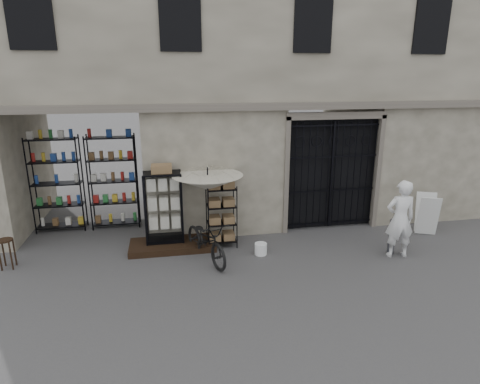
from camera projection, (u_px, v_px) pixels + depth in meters
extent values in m
plane|color=#27272A|center=(289.00, 269.00, 8.50)|extent=(80.00, 80.00, 0.00)
cube|color=#A9A08C|center=(251.00, 55.00, 11.01)|extent=(14.00, 4.00, 9.00)
cube|color=black|center=(83.00, 178.00, 9.92)|extent=(3.00, 1.70, 3.00)
cube|color=black|center=(86.00, 183.00, 10.46)|extent=(2.70, 0.50, 2.50)
cube|color=black|center=(329.00, 172.00, 10.53)|extent=(2.50, 0.06, 3.00)
cube|color=black|center=(331.00, 176.00, 10.40)|extent=(0.05, 0.05, 2.80)
cube|color=black|center=(173.00, 245.00, 9.51)|extent=(2.00, 0.90, 0.15)
cube|color=black|center=(165.00, 238.00, 9.61)|extent=(0.92, 0.67, 0.09)
cube|color=silver|center=(166.00, 210.00, 9.15)|extent=(0.76, 0.17, 1.56)
cube|color=silver|center=(164.00, 211.00, 9.41)|extent=(0.77, 0.51, 1.30)
cube|color=olive|center=(162.00, 171.00, 9.14)|extent=(0.53, 0.44, 0.19)
cube|color=black|center=(221.00, 215.00, 9.50)|extent=(0.78, 0.66, 1.52)
cube|color=olive|center=(221.00, 217.00, 9.51)|extent=(0.66, 0.54, 1.14)
cylinder|color=black|center=(208.00, 208.00, 9.39)|extent=(0.04, 0.04, 1.94)
imported|color=beige|center=(208.00, 178.00, 9.19)|extent=(1.77, 1.79, 1.31)
cylinder|color=white|center=(261.00, 249.00, 9.17)|extent=(0.36, 0.36, 0.27)
imported|color=black|center=(207.00, 260.00, 8.94)|extent=(0.92, 1.10, 1.80)
cylinder|color=black|center=(5.00, 240.00, 8.39)|extent=(0.38, 0.38, 0.03)
cube|color=black|center=(7.00, 254.00, 8.47)|extent=(0.29, 0.29, 0.64)
cylinder|color=#555860|center=(392.00, 237.00, 9.13)|extent=(0.20, 0.20, 0.83)
imported|color=white|center=(396.00, 256.00, 9.13)|extent=(0.84, 1.84, 0.43)
cube|color=silver|center=(428.00, 216.00, 10.10)|extent=(0.55, 0.42, 1.04)
cube|color=silver|center=(425.00, 212.00, 10.40)|extent=(0.55, 0.42, 1.04)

